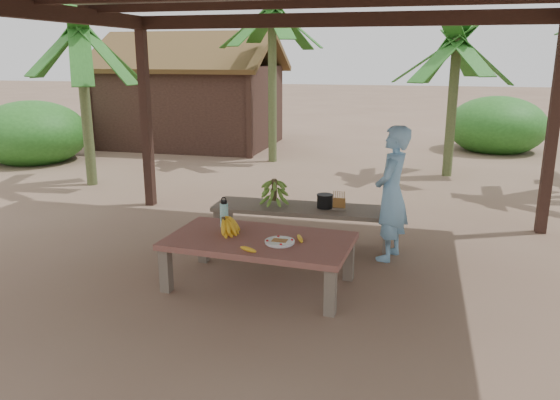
% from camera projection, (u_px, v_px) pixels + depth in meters
% --- Properties ---
extents(ground, '(80.00, 80.00, 0.00)m').
position_uv_depth(ground, '(293.00, 278.00, 5.68)').
color(ground, brown).
rests_on(ground, ground).
extents(work_table, '(1.86, 1.11, 0.50)m').
position_uv_depth(work_table, '(259.00, 244.00, 5.40)').
color(work_table, brown).
rests_on(work_table, ground).
extents(bench, '(2.22, 0.66, 0.45)m').
position_uv_depth(bench, '(303.00, 211.00, 6.70)').
color(bench, brown).
rests_on(bench, ground).
extents(ripe_banana_bunch, '(0.34, 0.30, 0.19)m').
position_uv_depth(ripe_banana_bunch, '(224.00, 225.00, 5.49)').
color(ripe_banana_bunch, yellow).
rests_on(ripe_banana_bunch, work_table).
extents(plate, '(0.29, 0.29, 0.04)m').
position_uv_depth(plate, '(280.00, 242.00, 5.21)').
color(plate, white).
rests_on(plate, work_table).
extents(loose_banana_front, '(0.17, 0.08, 0.04)m').
position_uv_depth(loose_banana_front, '(248.00, 249.00, 5.00)').
color(loose_banana_front, yellow).
rests_on(loose_banana_front, work_table).
extents(loose_banana_side, '(0.10, 0.17, 0.04)m').
position_uv_depth(loose_banana_side, '(300.00, 238.00, 5.30)').
color(loose_banana_side, yellow).
rests_on(loose_banana_side, work_table).
extents(water_flask, '(0.09, 0.09, 0.32)m').
position_uv_depth(water_flask, '(224.00, 214.00, 5.71)').
color(water_flask, '#40C8C2').
rests_on(water_flask, work_table).
extents(green_banana_stalk, '(0.31, 0.31, 0.35)m').
position_uv_depth(green_banana_stalk, '(274.00, 192.00, 6.72)').
color(green_banana_stalk, '#598C2D').
rests_on(green_banana_stalk, bench).
extents(cooking_pot, '(0.19, 0.19, 0.16)m').
position_uv_depth(cooking_pot, '(325.00, 201.00, 6.62)').
color(cooking_pot, black).
rests_on(cooking_pot, bench).
extents(skewer_rack, '(0.18, 0.08, 0.24)m').
position_uv_depth(skewer_rack, '(339.00, 200.00, 6.51)').
color(skewer_rack, '#A57F47').
rests_on(skewer_rack, bench).
extents(woman, '(0.49, 0.62, 1.52)m').
position_uv_depth(woman, '(392.00, 194.00, 6.06)').
color(woman, '#6CA2CD').
rests_on(woman, ground).
extents(hut, '(4.40, 3.43, 2.85)m').
position_uv_depth(hut, '(193.00, 102.00, 13.97)').
color(hut, black).
rests_on(hut, ground).
extents(banana_plant_n, '(1.80, 1.80, 2.76)m').
position_uv_depth(banana_plant_n, '(456.00, 54.00, 9.97)').
color(banana_plant_n, '#596638').
rests_on(banana_plant_n, ground).
extents(banana_plant_nw, '(1.80, 1.80, 3.43)m').
position_uv_depth(banana_plant_nw, '(272.00, 22.00, 11.25)').
color(banana_plant_nw, '#596638').
rests_on(banana_plant_nw, ground).
extents(banana_plant_w, '(1.80, 1.80, 2.90)m').
position_uv_depth(banana_plant_w, '(80.00, 46.00, 9.21)').
color(banana_plant_w, '#596638').
rests_on(banana_plant_w, ground).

